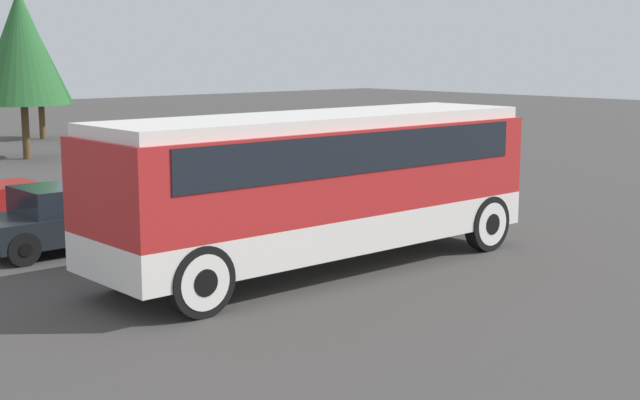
{
  "coord_description": "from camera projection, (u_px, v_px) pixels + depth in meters",
  "views": [
    {
      "loc": [
        -10.96,
        -12.37,
        4.09
      ],
      "look_at": [
        0.0,
        0.0,
        1.33
      ],
      "focal_mm": 50.0,
      "sensor_mm": 36.0,
      "label": 1
    }
  ],
  "objects": [
    {
      "name": "tree_center",
      "position": [
        21.0,
        47.0,
        33.57
      ],
      "size": [
        3.43,
        3.43,
        6.42
      ],
      "color": "brown",
      "rests_on": "ground_plane"
    },
    {
      "name": "parked_car_mid",
      "position": [
        315.0,
        178.0,
        23.86
      ],
      "size": [
        4.02,
        1.96,
        1.51
      ],
      "color": "#7A6B5B",
      "rests_on": "ground_plane"
    },
    {
      "name": "ground_plane",
      "position": [
        320.0,
        269.0,
        16.98
      ],
      "size": [
        120.0,
        120.0,
        0.0
      ],
      "primitive_type": "plane",
      "color": "#423F3D"
    },
    {
      "name": "tree_right",
      "position": [
        39.0,
        68.0,
        41.52
      ],
      "size": [
        2.94,
        2.94,
        5.0
      ],
      "color": "brown",
      "rests_on": "ground_plane"
    },
    {
      "name": "parked_car_near",
      "position": [
        76.0,
        216.0,
        18.63
      ],
      "size": [
        4.05,
        1.8,
        1.36
      ],
      "color": "black",
      "rests_on": "ground_plane"
    },
    {
      "name": "tour_bus",
      "position": [
        324.0,
        175.0,
        16.74
      ],
      "size": [
        9.14,
        2.55,
        2.95
      ],
      "color": "silver",
      "rests_on": "ground_plane"
    }
  ]
}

